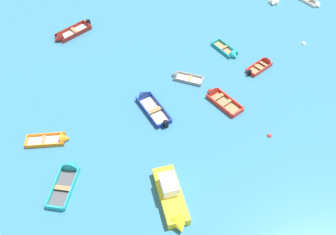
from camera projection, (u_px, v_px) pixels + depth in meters
The scene contains 13 objects.
rowboat_orange_far_left at pixel (58, 139), 30.24m from camera, with size 3.54×1.30×1.08m.
rowboat_white_foreground_center at pixel (274, 1), 44.42m from camera, with size 2.33×3.17×0.92m.
rowboat_turquoise_outer_left at pixel (230, 53), 37.76m from camera, with size 2.48×3.41×1.03m.
rowboat_red_distant_center at pixel (264, 64), 36.56m from camera, with size 3.15×2.58×1.02m.
rowboat_grey_midfield_right at pixel (180, 77), 35.39m from camera, with size 3.19×2.32×1.03m.
rowboat_maroon_cluster_inner at pixel (66, 36), 39.64m from camera, with size 4.23×3.73×1.33m.
motor_launch_yellow_center at pixel (172, 199), 26.19m from camera, with size 2.18×5.33×1.82m.
rowboat_deep_blue_near_right at pixel (147, 101), 33.08m from camera, with size 3.04×4.74×1.34m.
rowboat_white_midfield_left at pixel (314, 4), 43.99m from camera, with size 2.13×2.88×0.90m.
rowboat_turquoise_back_row_right at pixel (68, 174), 27.97m from camera, with size 2.39×4.31×1.28m.
rowboat_red_outer_right at pixel (216, 96), 33.55m from camera, with size 3.15×3.94×1.30m.
mooring_buoy_trailing at pixel (303, 44), 39.07m from camera, with size 0.43×0.43×0.43m, color silver.
mooring_buoy_near_foreground at pixel (269, 136), 30.69m from camera, with size 0.39×0.39×0.39m, color red.
Camera 1 is at (-2.66, 2.94, 23.77)m, focal length 39.95 mm.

